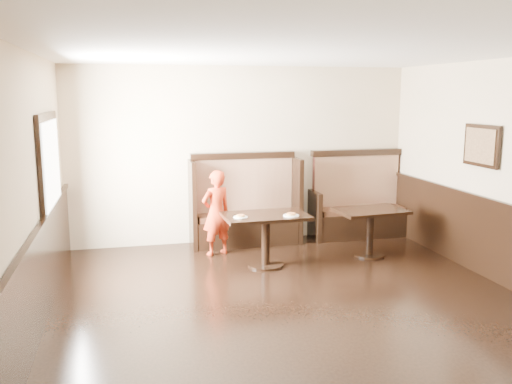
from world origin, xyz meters
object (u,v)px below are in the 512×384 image
object	(u,v)px
booth_main	(245,211)
child	(216,213)
booth_neighbor	(358,208)
table_main	(266,227)
table_neighbor	(370,221)

from	to	relation	value
booth_main	child	size ratio (longest dim) A/B	1.38
booth_neighbor	table_main	world-z (taller)	booth_neighbor
booth_neighbor	table_main	size ratio (longest dim) A/B	1.40
child	booth_neighbor	bearing A→B (deg)	170.89
booth_neighbor	child	bearing A→B (deg)	-168.11
table_main	child	size ratio (longest dim) A/B	0.93
booth_main	table_neighbor	distance (m)	1.99
booth_main	table_neighbor	xyz separation A→B (m)	(1.64, -1.12, -0.00)
booth_main	table_main	bearing A→B (deg)	-89.02
booth_neighbor	table_main	bearing A→B (deg)	-147.30
booth_main	table_main	xyz separation A→B (m)	(0.02, -1.24, 0.04)
booth_main	booth_neighbor	size ratio (longest dim) A/B	1.06
table_main	booth_main	bearing A→B (deg)	89.07
table_main	table_neighbor	xyz separation A→B (m)	(1.62, 0.12, -0.04)
table_main	child	bearing A→B (deg)	126.83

